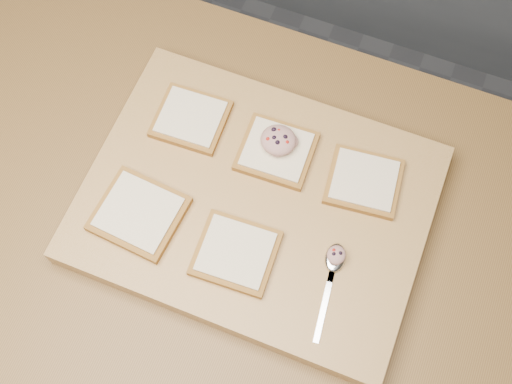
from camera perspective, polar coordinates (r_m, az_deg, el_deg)
ground at (r=1.90m, az=2.18°, el=-13.63°), size 4.00×4.00×0.00m
island_counter at (r=1.45m, az=2.82°, el=-10.78°), size 2.00×0.80×0.90m
cutting_board at (r=1.02m, az=0.00°, el=-1.11°), size 0.53×0.41×0.04m
bread_far_left at (r=1.06m, az=-5.81°, el=6.51°), size 0.12×0.11×0.02m
bread_far_center at (r=1.03m, az=1.83°, el=3.66°), size 0.12×0.11×0.02m
bread_far_right at (r=1.02m, az=9.57°, el=0.95°), size 0.12×0.11×0.02m
bread_near_left at (r=1.00m, az=-10.37°, el=-1.89°), size 0.14×0.13×0.02m
bread_near_center at (r=0.97m, az=-1.81°, el=-5.43°), size 0.12×0.11×0.02m
tuna_salad_dollop at (r=1.02m, az=2.00°, el=4.64°), size 0.06×0.05×0.03m
spoon at (r=0.97m, az=6.92°, el=-6.43°), size 0.04×0.15×0.01m
spoon_salad at (r=0.96m, az=7.15°, el=-5.57°), size 0.03×0.03×0.02m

